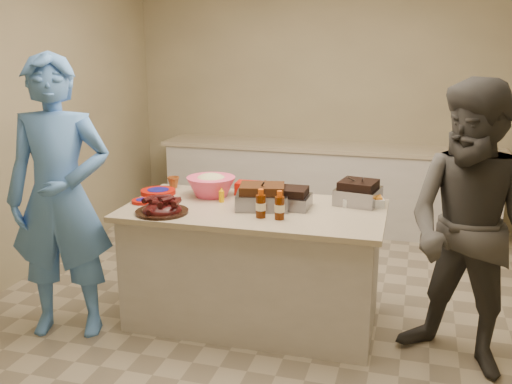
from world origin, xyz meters
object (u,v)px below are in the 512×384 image
(plastic_cup, at_px, (174,188))
(roasting_pan, at_px, (358,204))
(mustard_bottle, at_px, (222,202))
(guest_blue, at_px, (72,329))
(guest_gray, at_px, (460,365))
(rib_platter, at_px, (162,213))
(island, at_px, (254,319))
(bbq_bottle_a, at_px, (261,217))
(coleslaw_bowl, at_px, (211,196))
(bbq_bottle_b, at_px, (279,219))

(plastic_cup, bearing_deg, roasting_pan, -2.36)
(mustard_bottle, height_order, plastic_cup, mustard_bottle)
(guest_blue, height_order, guest_gray, guest_gray)
(rib_platter, height_order, guest_gray, rib_platter)
(island, bearing_deg, rib_platter, -153.31)
(rib_platter, xyz_separation_m, plastic_cup, (-0.21, 0.65, 0.00))
(bbq_bottle_a, bearing_deg, coleslaw_bowl, 140.20)
(roasting_pan, xyz_separation_m, bbq_bottle_b, (-0.45, -0.51, 0.00))
(island, bearing_deg, plastic_cup, 153.79)
(plastic_cup, distance_m, guest_gray, 2.41)
(guest_blue, bearing_deg, coleslaw_bowl, 24.86)
(coleslaw_bowl, xyz_separation_m, mustard_bottle, (0.13, -0.14, 0.00))
(roasting_pan, relative_size, guest_gray, 0.16)
(coleslaw_bowl, bearing_deg, rib_platter, -108.23)
(bbq_bottle_b, distance_m, guest_gray, 1.45)
(roasting_pan, xyz_separation_m, guest_blue, (-1.88, -0.80, -0.85))
(guest_blue, relative_size, guest_gray, 1.08)
(rib_platter, bearing_deg, mustard_bottle, 51.34)
(roasting_pan, distance_m, bbq_bottle_b, 0.68)
(roasting_pan, bearing_deg, guest_gray, -25.58)
(island, relative_size, plastic_cup, 18.94)
(bbq_bottle_b, xyz_separation_m, guest_gray, (1.18, -0.02, -0.85))
(roasting_pan, height_order, guest_gray, roasting_pan)
(bbq_bottle_a, relative_size, guest_gray, 0.11)
(roasting_pan, height_order, bbq_bottle_b, bbq_bottle_b)
(island, relative_size, rib_platter, 5.02)
(coleslaw_bowl, xyz_separation_m, guest_gray, (1.81, -0.44, -0.85))
(mustard_bottle, xyz_separation_m, plastic_cup, (-0.50, 0.29, 0.00))
(bbq_bottle_b, distance_m, plastic_cup, 1.15)
(plastic_cup, bearing_deg, rib_platter, -72.45)
(coleslaw_bowl, distance_m, bbq_bottle_a, 0.65)
(island, distance_m, plastic_cup, 1.20)
(island, relative_size, bbq_bottle_b, 9.46)
(coleslaw_bowl, height_order, guest_blue, coleslaw_bowl)
(coleslaw_bowl, xyz_separation_m, bbq_bottle_b, (0.63, -0.42, 0.00))
(roasting_pan, bearing_deg, bbq_bottle_b, -120.89)
(island, relative_size, mustard_bottle, 16.56)
(bbq_bottle_a, height_order, guest_blue, bbq_bottle_a)
(bbq_bottle_b, relative_size, guest_gray, 0.11)
(guest_gray, bearing_deg, island, -162.56)
(island, relative_size, coleslaw_bowl, 4.96)
(rib_platter, distance_m, bbq_bottle_a, 0.67)
(roasting_pan, relative_size, bbq_bottle_b, 1.51)
(guest_blue, bearing_deg, guest_gray, -10.55)
(island, distance_m, roasting_pan, 1.13)
(roasting_pan, distance_m, guest_blue, 2.21)
(island, height_order, plastic_cup, plastic_cup)
(rib_platter, bearing_deg, guest_blue, -162.43)
(rib_platter, relative_size, coleslaw_bowl, 0.99)
(guest_gray, bearing_deg, rib_platter, -151.53)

